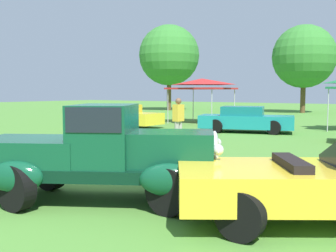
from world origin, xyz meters
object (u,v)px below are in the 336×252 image
(feature_pickup_truck, at_px, (101,152))
(show_car_teal, at_px, (245,120))
(show_car_yellow, at_px, (122,116))
(canopy_tent_left_field, at_px, (202,83))
(neighbor_convertible, at_px, (326,184))
(spectator_between_cars, at_px, (178,120))

(feature_pickup_truck, bearing_deg, show_car_teal, 102.29)
(show_car_yellow, height_order, canopy_tent_left_field, canopy_tent_left_field)
(neighbor_convertible, relative_size, spectator_between_cars, 2.63)
(show_car_teal, bearing_deg, spectator_between_cars, -91.66)
(feature_pickup_truck, height_order, show_car_teal, feature_pickup_truck)
(show_car_teal, bearing_deg, show_car_yellow, -170.40)
(feature_pickup_truck, bearing_deg, spectator_between_cars, 112.48)
(neighbor_convertible, height_order, show_car_teal, neighbor_convertible)
(canopy_tent_left_field, bearing_deg, show_car_teal, -40.49)
(neighbor_convertible, distance_m, canopy_tent_left_field, 19.05)
(neighbor_convertible, distance_m, show_car_yellow, 16.69)
(neighbor_convertible, distance_m, spectator_between_cars, 8.85)
(neighbor_convertible, relative_size, show_car_yellow, 1.00)
(feature_pickup_truck, xyz_separation_m, show_car_teal, (-2.75, 12.62, -0.26))
(neighbor_convertible, height_order, spectator_between_cars, spectator_between_cars)
(show_car_teal, bearing_deg, neighbor_convertible, -61.54)
(feature_pickup_truck, xyz_separation_m, neighbor_convertible, (3.55, 1.00, -0.28))
(feature_pickup_truck, height_order, neighbor_convertible, feature_pickup_truck)
(canopy_tent_left_field, bearing_deg, feature_pickup_truck, -66.10)
(spectator_between_cars, bearing_deg, neighbor_convertible, -43.04)
(feature_pickup_truck, distance_m, show_car_yellow, 14.87)
(feature_pickup_truck, relative_size, canopy_tent_left_field, 1.30)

